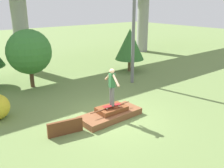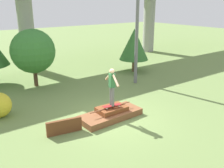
{
  "view_description": "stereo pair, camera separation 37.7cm",
  "coord_description": "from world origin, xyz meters",
  "px_view_note": "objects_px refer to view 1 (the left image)",
  "views": [
    {
      "loc": [
        -6.03,
        -7.74,
        4.79
      ],
      "look_at": [
        0.03,
        -0.06,
        1.57
      ],
      "focal_mm": 40.0,
      "sensor_mm": 36.0,
      "label": 1
    },
    {
      "loc": [
        -5.73,
        -7.97,
        4.79
      ],
      "look_at": [
        0.03,
        -0.06,
        1.57
      ],
      "focal_mm": 40.0,
      "sensor_mm": 36.0,
      "label": 2
    }
  ],
  "objects_px": {
    "skateboard": "(112,106)",
    "tree_behind_right": "(130,44)",
    "skater": "(112,85)",
    "utility_pole": "(134,25)",
    "tree_behind_left": "(29,52)"
  },
  "relations": [
    {
      "from": "skateboard",
      "to": "tree_behind_right",
      "type": "xyz_separation_m",
      "value": [
        5.8,
        5.33,
        1.36
      ]
    },
    {
      "from": "skater",
      "to": "tree_behind_right",
      "type": "relative_size",
      "value": 0.53
    },
    {
      "from": "skater",
      "to": "tree_behind_right",
      "type": "bearing_deg",
      "value": 42.6
    },
    {
      "from": "utility_pole",
      "to": "tree_behind_right",
      "type": "xyz_separation_m",
      "value": [
        1.66,
        2.12,
        -1.58
      ]
    },
    {
      "from": "utility_pole",
      "to": "tree_behind_left",
      "type": "bearing_deg",
      "value": 149.91
    },
    {
      "from": "skateboard",
      "to": "tree_behind_left",
      "type": "relative_size",
      "value": 0.25
    },
    {
      "from": "skateboard",
      "to": "tree_behind_right",
      "type": "relative_size",
      "value": 0.28
    },
    {
      "from": "utility_pole",
      "to": "tree_behind_right",
      "type": "bearing_deg",
      "value": 51.89
    },
    {
      "from": "skateboard",
      "to": "skater",
      "type": "height_order",
      "value": "skater"
    },
    {
      "from": "skateboard",
      "to": "utility_pole",
      "type": "xyz_separation_m",
      "value": [
        4.14,
        3.22,
        2.93
      ]
    },
    {
      "from": "skater",
      "to": "utility_pole",
      "type": "xyz_separation_m",
      "value": [
        4.14,
        3.22,
        1.99
      ]
    },
    {
      "from": "tree_behind_left",
      "to": "tree_behind_right",
      "type": "relative_size",
      "value": 1.11
    },
    {
      "from": "tree_behind_right",
      "to": "tree_behind_left",
      "type": "bearing_deg",
      "value": 172.51
    },
    {
      "from": "utility_pole",
      "to": "skateboard",
      "type": "bearing_deg",
      "value": -142.15
    },
    {
      "from": "skateboard",
      "to": "skater",
      "type": "relative_size",
      "value": 0.52
    }
  ]
}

